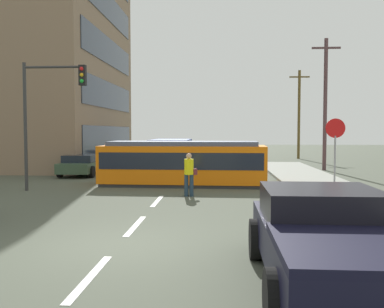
% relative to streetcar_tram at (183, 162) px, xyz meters
% --- Properties ---
extents(ground_plane, '(120.00, 120.00, 0.00)m').
position_rel_streetcar_tram_xyz_m(ground_plane, '(-0.55, -0.65, -1.06)').
color(ground_plane, '#4A5042').
extents(sidewalk_curb_right, '(3.20, 36.00, 0.14)m').
position_rel_streetcar_tram_xyz_m(sidewalk_curb_right, '(6.25, -4.65, -0.99)').
color(sidewalk_curb_right, gray).
rests_on(sidewalk_curb_right, ground).
extents(lane_stripe_0, '(0.16, 2.40, 0.01)m').
position_rel_streetcar_tram_xyz_m(lane_stripe_0, '(-0.55, -12.65, -1.06)').
color(lane_stripe_0, silver).
rests_on(lane_stripe_0, ground).
extents(lane_stripe_1, '(0.16, 2.40, 0.01)m').
position_rel_streetcar_tram_xyz_m(lane_stripe_1, '(-0.55, -8.65, -1.06)').
color(lane_stripe_1, silver).
rests_on(lane_stripe_1, ground).
extents(lane_stripe_2, '(0.16, 2.40, 0.01)m').
position_rel_streetcar_tram_xyz_m(lane_stripe_2, '(-0.55, -4.65, -1.06)').
color(lane_stripe_2, silver).
rests_on(lane_stripe_2, ground).
extents(lane_stripe_3, '(0.16, 2.40, 0.01)m').
position_rel_streetcar_tram_xyz_m(lane_stripe_3, '(-0.55, 6.00, -1.06)').
color(lane_stripe_3, silver).
rests_on(lane_stripe_3, ground).
extents(lane_stripe_4, '(0.16, 2.40, 0.01)m').
position_rel_streetcar_tram_xyz_m(lane_stripe_4, '(-0.55, 12.00, -1.06)').
color(lane_stripe_4, silver).
rests_on(lane_stripe_4, ground).
extents(corner_building, '(16.13, 15.23, 22.40)m').
position_rel_streetcar_tram_xyz_m(corner_building, '(-14.41, 11.25, 10.14)').
color(corner_building, '#836A51').
rests_on(corner_building, ground).
extents(streetcar_tram, '(7.67, 2.77, 2.05)m').
position_rel_streetcar_tram_xyz_m(streetcar_tram, '(0.00, 0.00, 0.00)').
color(streetcar_tram, orange).
rests_on(streetcar_tram, ground).
extents(city_bus, '(2.58, 5.06, 1.95)m').
position_rel_streetcar_tram_xyz_m(city_bus, '(-1.61, 9.18, 0.04)').
color(city_bus, '#33478B').
rests_on(city_bus, ground).
extents(pedestrian_crossing, '(0.50, 0.36, 1.67)m').
position_rel_streetcar_tram_xyz_m(pedestrian_crossing, '(0.52, -3.42, -0.12)').
color(pedestrian_crossing, '#203344').
rests_on(pedestrian_crossing, ground).
extents(pickup_truck_parked, '(2.31, 5.02, 1.55)m').
position_rel_streetcar_tram_xyz_m(pickup_truck_parked, '(3.41, -12.87, -0.26)').
color(pickup_truck_parked, black).
rests_on(pickup_truck_parked, ground).
extents(parked_sedan_mid, '(2.02, 4.07, 1.19)m').
position_rel_streetcar_tram_xyz_m(parked_sedan_mid, '(-6.11, 3.96, -0.44)').
color(parked_sedan_mid, '#334A35').
rests_on(parked_sedan_mid, ground).
extents(parked_sedan_far, '(2.02, 4.39, 1.19)m').
position_rel_streetcar_tram_xyz_m(parked_sedan_far, '(-5.82, 10.81, -0.44)').
color(parked_sedan_far, navy).
rests_on(parked_sedan_far, ground).
extents(stop_sign, '(0.76, 0.07, 2.88)m').
position_rel_streetcar_tram_xyz_m(stop_sign, '(6.21, -2.77, 1.13)').
color(stop_sign, gray).
rests_on(stop_sign, sidewalk_curb_right).
extents(traffic_light_mast, '(2.70, 0.33, 5.39)m').
position_rel_streetcar_tram_xyz_m(traffic_light_mast, '(-5.46, -2.31, 2.68)').
color(traffic_light_mast, '#333333').
rests_on(traffic_light_mast, ground).
extents(utility_pole_mid, '(1.80, 0.24, 8.40)m').
position_rel_streetcar_tram_xyz_m(utility_pole_mid, '(8.44, 8.07, 3.32)').
color(utility_pole_mid, '#53393B').
rests_on(utility_pole_mid, ground).
extents(utility_pole_far, '(1.80, 0.24, 8.00)m').
position_rel_streetcar_tram_xyz_m(utility_pole_far, '(8.89, 19.47, 3.12)').
color(utility_pole_far, brown).
rests_on(utility_pole_far, ground).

